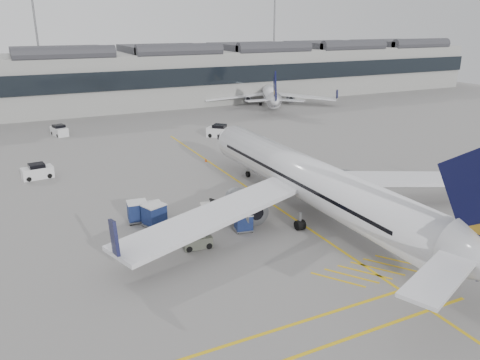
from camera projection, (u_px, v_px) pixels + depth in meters
name	position (u px, v px, depth m)	size (l,w,h in m)	color
ground	(208.00, 258.00, 35.96)	(220.00, 220.00, 0.00)	gray
terminal	(74.00, 79.00, 95.22)	(200.00, 20.45, 12.40)	#9E9E99
light_masts	(53.00, 35.00, 103.83)	(113.00, 0.60, 25.45)	slate
apron_markings	(260.00, 196.00, 48.62)	(0.25, 60.00, 0.01)	gold
airliner_main	(314.00, 183.00, 42.60)	(38.92, 42.50, 11.30)	silver
airliner_far	(269.00, 93.00, 101.83)	(26.84, 29.61, 8.49)	silver
belt_loader	(217.00, 213.00, 43.00)	(4.74, 2.30, 1.88)	silver
baggage_cart_a	(244.00, 222.00, 40.33)	(1.73, 1.51, 1.61)	gray
baggage_cart_b	(153.00, 210.00, 42.66)	(1.59, 1.31, 1.67)	gray
baggage_cart_c	(137.00, 211.00, 42.14)	(2.00, 1.71, 1.95)	gray
baggage_cart_d	(154.00, 214.00, 41.34)	(2.34, 2.15, 2.01)	gray
ramp_agent_a	(234.00, 204.00, 44.37)	(0.59, 0.39, 1.63)	#F34B0C
ramp_agent_b	(245.00, 205.00, 44.24)	(0.77, 0.60, 1.58)	#E4490C
pushback_tug	(197.00, 241.00, 37.50)	(2.39, 1.60, 1.28)	#505347
safety_cone_nose	(206.00, 160.00, 60.59)	(0.33, 0.33, 0.47)	#F24C0A
safety_cone_engine	(335.00, 204.00, 45.91)	(0.38, 0.38, 0.52)	#F24C0A
service_van_left	(37.00, 172.00, 54.05)	(3.57, 2.12, 1.73)	silver
service_van_mid	(59.00, 131.00, 74.36)	(2.55, 3.72, 1.74)	silver
service_van_right	(220.00, 131.00, 73.44)	(4.12, 3.99, 1.97)	silver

